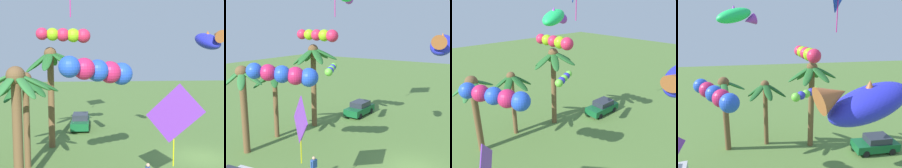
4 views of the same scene
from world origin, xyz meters
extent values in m
cylinder|color=brown|center=(-4.19, 11.74, 3.13)|extent=(0.51, 0.51, 6.26)
ellipsoid|color=#2D7033|center=(-3.31, 11.81, 5.96)|extent=(1.90, 0.70, 1.08)
ellipsoid|color=#2D7033|center=(-4.01, 12.61, 5.98)|extent=(0.91, 1.95, 1.03)
ellipsoid|color=#2D7033|center=(-4.88, 12.09, 5.80)|extent=(1.76, 1.26, 1.38)
ellipsoid|color=#2D7033|center=(-4.72, 11.17, 5.80)|extent=(1.57, 1.61, 1.37)
ellipsoid|color=#2D7033|center=(-4.03, 10.89, 5.92)|extent=(0.88, 1.90, 1.15)
sphere|color=brown|center=(-4.19, 11.74, 6.26)|extent=(0.97, 0.97, 0.97)
cylinder|color=brown|center=(3.36, 11.00, 3.72)|extent=(0.50, 0.50, 7.45)
ellipsoid|color=#236028|center=(4.46, 10.96, 7.00)|extent=(2.36, 0.78, 1.42)
ellipsoid|color=#236028|center=(3.86, 11.87, 6.84)|extent=(1.69, 2.24, 1.70)
ellipsoid|color=#236028|center=(2.90, 11.84, 6.79)|extent=(1.61, 2.19, 1.80)
ellipsoid|color=#236028|center=(2.33, 11.07, 6.89)|extent=(2.28, 0.86, 1.62)
ellipsoid|color=#236028|center=(2.80, 10.09, 6.94)|extent=(1.79, 2.31, 1.53)
ellipsoid|color=#236028|center=(3.74, 9.93, 7.06)|extent=(1.46, 2.48, 1.29)
sphere|color=brown|center=(3.36, 11.00, 7.45)|extent=(0.96, 0.96, 0.96)
cylinder|color=brown|center=(-0.67, 12.04, 2.92)|extent=(0.41, 0.41, 5.84)
ellipsoid|color=#1E5623|center=(0.25, 11.89, 5.30)|extent=(2.11, 0.97, 1.51)
ellipsoid|color=#1E5623|center=(-0.51, 12.95, 5.28)|extent=(0.99, 2.09, 1.55)
ellipsoid|color=#1E5623|center=(-1.44, 12.50, 5.24)|extent=(2.00, 1.54, 1.63)
ellipsoid|color=#1E5623|center=(-1.36, 11.34, 5.38)|extent=(1.93, 1.96, 1.37)
ellipsoid|color=#1E5623|center=(-0.51, 11.03, 5.45)|extent=(0.97, 2.24, 1.24)
sphere|color=brown|center=(-0.67, 12.04, 5.84)|extent=(0.77, 0.77, 0.77)
cube|color=#145B2D|center=(8.73, 8.89, 0.60)|extent=(3.95, 1.81, 0.70)
cube|color=#282D38|center=(8.88, 8.88, 1.23)|extent=(2.07, 1.55, 0.56)
cylinder|color=black|center=(7.50, 8.14, 0.30)|extent=(0.60, 0.20, 0.60)
cylinder|color=black|center=(7.55, 9.70, 0.30)|extent=(0.60, 0.20, 0.60)
cylinder|color=black|center=(9.92, 8.07, 0.30)|extent=(0.60, 0.20, 0.60)
cylinder|color=black|center=(9.96, 9.63, 0.30)|extent=(0.60, 0.20, 0.60)
cube|color=#2D519E|center=(-4.56, 4.96, 1.11)|extent=(0.41, 0.28, 0.54)
sphere|color=tan|center=(-4.56, 4.96, 1.48)|extent=(0.21, 0.21, 0.21)
cylinder|color=#2D519E|center=(-4.33, 4.93, 1.06)|extent=(0.09, 0.09, 0.52)
cylinder|color=#2D519E|center=(-4.79, 4.99, 1.06)|extent=(0.09, 0.09, 0.52)
sphere|color=#E3264F|center=(2.70, 8.42, 8.75)|extent=(1.08, 1.08, 1.08)
sphere|color=#94D419|center=(2.61, 9.17, 8.77)|extent=(1.04, 1.04, 1.04)
sphere|color=#E3264F|center=(2.51, 9.92, 8.80)|extent=(0.99, 0.99, 0.99)
sphere|color=#94D419|center=(2.41, 10.67, 8.82)|extent=(0.95, 0.95, 0.95)
sphere|color=#E3264F|center=(2.32, 11.41, 8.85)|extent=(0.91, 0.91, 0.91)
cylinder|color=#D6238D|center=(4.80, 9.50, 11.61)|extent=(0.08, 0.08, 2.41)
sphere|color=blue|center=(-3.27, 6.23, 6.26)|extent=(1.25, 1.25, 1.25)
sphere|color=#CD2058|center=(-3.80, 6.91, 6.38)|extent=(1.20, 1.20, 1.20)
sphere|color=blue|center=(-4.33, 7.59, 6.50)|extent=(1.15, 1.15, 1.15)
sphere|color=#CD2058|center=(-4.86, 8.27, 6.62)|extent=(1.10, 1.10, 1.10)
sphere|color=blue|center=(-5.40, 8.95, 6.74)|extent=(1.05, 1.05, 1.05)
sphere|color=#6AD13D|center=(1.23, 7.79, 5.87)|extent=(0.66, 0.66, 0.66)
sphere|color=#2E30BB|center=(1.66, 7.95, 5.93)|extent=(0.64, 0.64, 0.64)
sphere|color=#6AD13D|center=(2.09, 8.11, 6.00)|extent=(0.61, 0.61, 0.61)
sphere|color=#2E30BB|center=(2.52, 8.27, 6.06)|extent=(0.58, 0.58, 0.58)
sphere|color=#6AD13D|center=(2.95, 8.44, 6.13)|extent=(0.56, 0.56, 0.56)
cube|color=purple|center=(-6.57, 4.23, 4.67)|extent=(1.62, 2.27, 2.74)
cylinder|color=yellow|center=(-6.57, 4.23, 3.11)|extent=(0.06, 0.06, 1.78)
cone|color=purple|center=(-1.86, 4.13, 11.07)|extent=(0.81, 0.76, 0.65)
ellipsoid|color=#262ACC|center=(1.73, -0.83, 8.34)|extent=(3.23, 1.80, 1.82)
cone|color=#AD5D2F|center=(0.43, -0.98, 8.70)|extent=(1.24, 1.05, 1.14)
cone|color=#AD5D2F|center=(1.73, -0.83, 8.81)|extent=(0.64, 0.64, 0.59)
camera|label=1|loc=(-18.58, 8.07, 7.26)|focal=44.63mm
camera|label=2|loc=(-17.18, -4.93, 9.44)|focal=44.49mm
camera|label=3|loc=(-9.39, -4.28, 11.93)|focal=34.43mm
camera|label=4|loc=(-2.00, -6.88, 10.66)|focal=34.91mm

